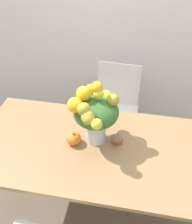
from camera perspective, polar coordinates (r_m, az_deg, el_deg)
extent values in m
plane|color=brown|center=(2.38, -1.54, -19.91)|extent=(12.00, 12.00, 0.00)
cube|color=white|center=(2.50, 4.07, 22.79)|extent=(8.00, 0.06, 2.70)
cube|color=#9E754C|center=(1.80, -1.94, -7.57)|extent=(1.56, 0.84, 0.03)
cylinder|color=#9E754C|center=(2.50, -16.26, -5.17)|extent=(0.06, 0.06, 0.72)
cylinder|color=#9E754C|center=(2.33, 18.11, -9.77)|extent=(0.06, 0.06, 0.72)
cylinder|color=silver|center=(1.76, 0.00, -3.82)|extent=(0.13, 0.13, 0.18)
cylinder|color=silver|center=(1.80, 0.00, -5.20)|extent=(0.12, 0.12, 0.06)
cylinder|color=#38662D|center=(1.73, 0.87, -2.96)|extent=(0.01, 0.01, 0.24)
cylinder|color=#38662D|center=(1.75, 0.42, -2.35)|extent=(0.01, 0.01, 0.24)
cylinder|color=#38662D|center=(1.75, -0.60, -2.43)|extent=(0.00, 0.01, 0.24)
cylinder|color=#38662D|center=(1.73, -0.80, -3.10)|extent=(0.00, 0.01, 0.24)
cylinder|color=#38662D|center=(1.72, 0.11, -3.44)|extent=(0.01, 0.01, 0.24)
ellipsoid|color=#38662D|center=(1.67, 0.00, 0.00)|extent=(0.29, 0.29, 0.18)
sphere|color=yellow|center=(1.71, 2.07, 3.24)|extent=(0.09, 0.09, 0.09)
sphere|color=yellow|center=(1.59, 0.58, 4.03)|extent=(0.07, 0.07, 0.07)
sphere|color=#AD9E33|center=(1.50, -1.65, -1.55)|extent=(0.07, 0.07, 0.07)
sphere|color=#AD9E33|center=(1.51, -2.52, 0.59)|extent=(0.08, 0.08, 0.08)
sphere|color=yellow|center=(1.48, 0.13, -2.68)|extent=(0.07, 0.07, 0.07)
sphere|color=yellow|center=(1.58, -4.60, 1.52)|extent=(0.10, 0.10, 0.10)
sphere|color=#AD9E33|center=(1.51, -1.76, -1.05)|extent=(0.08, 0.08, 0.08)
sphere|color=#AD9E33|center=(1.62, 3.75, 2.62)|extent=(0.08, 0.08, 0.08)
sphere|color=yellow|center=(1.77, -1.16, 5.00)|extent=(0.07, 0.07, 0.07)
sphere|color=yellow|center=(1.61, -2.73, 4.02)|extent=(0.09, 0.09, 0.09)
sphere|color=yellow|center=(1.58, 0.27, 5.47)|extent=(0.07, 0.07, 0.07)
ellipsoid|color=orange|center=(1.78, -4.88, -5.77)|extent=(0.10, 0.10, 0.08)
cylinder|color=brown|center=(1.75, -4.96, -4.75)|extent=(0.01, 0.01, 0.02)
ellipsoid|color=#936642|center=(1.78, 4.59, -5.88)|extent=(0.09, 0.06, 0.07)
cone|color=#C64C23|center=(1.80, 4.69, -5.31)|extent=(0.09, 0.09, 0.07)
sphere|color=#936642|center=(1.74, 4.48, -6.13)|extent=(0.03, 0.03, 0.03)
cube|color=white|center=(2.46, 3.76, -0.87)|extent=(0.45, 0.45, 0.02)
cylinder|color=white|center=(2.52, -1.07, -6.83)|extent=(0.04, 0.04, 0.46)
cylinder|color=white|center=(2.48, 6.60, -8.22)|extent=(0.04, 0.04, 0.46)
cylinder|color=white|center=(2.77, 0.83, -1.98)|extent=(0.04, 0.04, 0.46)
cylinder|color=white|center=(2.72, 7.80, -3.15)|extent=(0.04, 0.04, 0.46)
cube|color=white|center=(2.48, 4.93, 6.05)|extent=(0.40, 0.05, 0.44)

